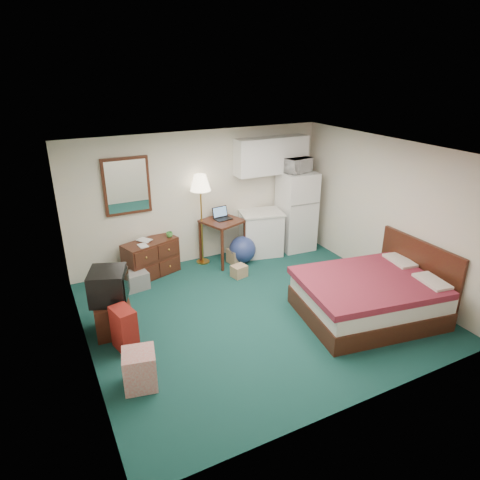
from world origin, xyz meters
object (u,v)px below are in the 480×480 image
tv_stand (113,316)px  fridge (296,211)px  desk (223,241)px  kitchen_counter (261,234)px  bed (368,298)px  floor_lamp (202,220)px  dresser (151,258)px  suitcase (124,329)px

tv_stand → fridge: bearing=24.4°
desk → tv_stand: (-2.41, -1.46, -0.18)m
desk → kitchen_counter: bearing=-20.8°
kitchen_counter → bed: size_ratio=0.44×
floor_lamp → fridge: size_ratio=1.08×
dresser → floor_lamp: size_ratio=0.56×
dresser → floor_lamp: 1.17m
desk → fridge: size_ratio=0.53×
desk → tv_stand: desk is taller
desk → kitchen_counter: size_ratio=0.99×
desk → bed: desk is taller
kitchen_counter → bed: kitchen_counter is taller
bed → tv_stand: size_ratio=3.63×
tv_stand → desk: bearing=36.7°
kitchen_counter → suitcase: 3.73m
dresser → kitchen_counter: 2.25m
tv_stand → floor_lamp: bearing=43.3°
kitchen_counter → suitcase: kitchen_counter is taller
bed → suitcase: bearing=175.6°
desk → tv_stand: bearing=-168.2°
fridge → suitcase: (-3.98, -1.87, -0.50)m
desk → floor_lamp: bearing=142.7°
desk → bed: bearing=-87.3°
fridge → bed: size_ratio=0.82×
dresser → kitchen_counter: bearing=-20.1°
kitchen_counter → fridge: bearing=8.9°
fridge → bed: bearing=-96.1°
bed → suitcase: size_ratio=3.19×
floor_lamp → suitcase: floor_lamp is taller
fridge → tv_stand: (-4.04, -1.39, -0.56)m
fridge → dresser: bearing=-178.2°
floor_lamp → suitcase: size_ratio=2.83×
floor_lamp → suitcase: 2.92m
floor_lamp → fridge: 2.02m
dresser → kitchen_counter: kitchen_counter is taller
fridge → floor_lamp: bearing=178.6°
fridge → bed: (-0.49, -2.73, -0.49)m
floor_lamp → fridge: (2.01, -0.19, -0.06)m
dresser → fridge: size_ratio=0.60×
floor_lamp → desk: size_ratio=2.05×
floor_lamp → bed: floor_lamp is taller
suitcase → dresser: bearing=51.0°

